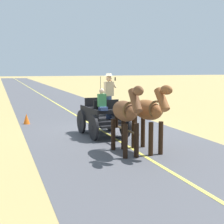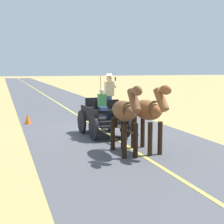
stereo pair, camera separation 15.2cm
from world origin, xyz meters
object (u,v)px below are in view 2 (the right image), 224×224
Objects in this scene: horse_near_side at (148,112)px; traffic_cone at (28,119)px; horse_off_side at (125,113)px; horse_drawn_carriage at (104,116)px.

traffic_cone is (3.28, -6.88, -1.07)m from horse_near_side.
horse_off_side is (0.81, 0.05, 0.00)m from horse_near_side.
traffic_cone is (2.47, -6.93, -1.07)m from horse_off_side.
horse_drawn_carriage is 2.04× the size of horse_off_side.
horse_drawn_carriage reaches higher than traffic_cone.
horse_near_side is at bearing 101.23° from horse_drawn_carriage.
horse_off_side is at bearing 85.94° from horse_drawn_carriage.
horse_near_side is 7.70m from traffic_cone.
horse_near_side is (-0.60, 3.00, 0.51)m from horse_drawn_carriage.
horse_drawn_carriage is 2.04× the size of horse_near_side.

